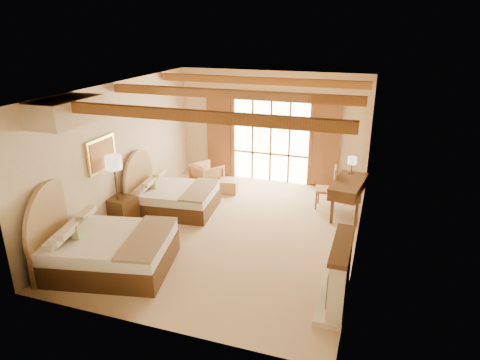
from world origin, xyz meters
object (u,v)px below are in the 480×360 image
at_px(nightstand, 123,211).
at_px(armchair, 207,176).
at_px(bed_near, 102,245).
at_px(desk, 348,196).
at_px(bed_far, 169,195).

relative_size(nightstand, armchair, 0.86).
bearing_deg(nightstand, armchair, 81.65).
relative_size(bed_near, nightstand, 3.90).
bearing_deg(desk, armchair, -179.64).
bearing_deg(desk, bed_far, -156.34).
xyz_separation_m(armchair, desk, (3.95, -0.50, 0.10)).
bearing_deg(armchair, bed_far, 111.56).
distance_m(bed_far, desk, 4.42).
relative_size(bed_far, armchair, 2.77).
relative_size(bed_near, desk, 1.59).
height_order(bed_far, desk, bed_far).
relative_size(armchair, desk, 0.47).
height_order(armchair, desk, desk).
bearing_deg(desk, bed_near, -128.63).
height_order(bed_near, bed_far, bed_near).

